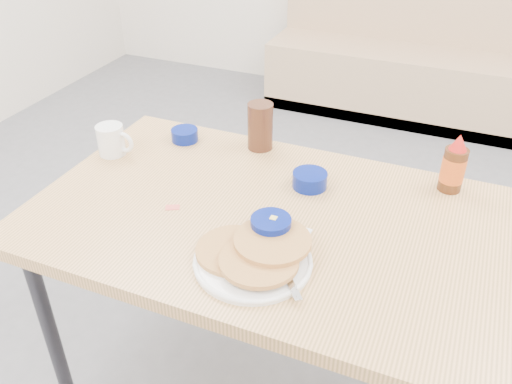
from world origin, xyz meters
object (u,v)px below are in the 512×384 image
at_px(coffee_mug, 112,140).
at_px(amber_tumbler, 260,126).
at_px(pancake_plate, 254,256).
at_px(grits_setting, 271,231).
at_px(creamer_bowl, 185,135).
at_px(dining_table, 286,237).
at_px(booth_bench, 415,62).
at_px(butter_bowl, 310,180).
at_px(syrup_bottle, 454,166).

relative_size(coffee_mug, amber_tumbler, 0.82).
bearing_deg(pancake_plate, grits_setting, 86.57).
relative_size(pancake_plate, coffee_mug, 2.38).
distance_m(coffee_mug, creamer_bowl, 0.24).
xyz_separation_m(dining_table, coffee_mug, (-0.64, 0.12, 0.11)).
relative_size(grits_setting, amber_tumbler, 1.20).
relative_size(booth_bench, pancake_plate, 6.33).
relative_size(butter_bowl, amber_tumbler, 0.66).
relative_size(booth_bench, coffee_mug, 15.03).
bearing_deg(grits_setting, syrup_bottle, 47.55).
bearing_deg(butter_bowl, amber_tumbler, 143.88).
distance_m(dining_table, creamer_bowl, 0.56).
distance_m(pancake_plate, amber_tumbler, 0.58).
relative_size(amber_tumbler, syrup_bottle, 0.88).
xyz_separation_m(booth_bench, butter_bowl, (0.01, -2.36, 0.43)).
bearing_deg(grits_setting, creamer_bowl, 139.79).
bearing_deg(amber_tumbler, creamer_bowl, -168.36).
relative_size(booth_bench, butter_bowl, 18.75).
bearing_deg(coffee_mug, syrup_bottle, 11.16).
bearing_deg(dining_table, syrup_bottle, 39.73).
xyz_separation_m(pancake_plate, syrup_bottle, (0.39, 0.52, 0.06)).
bearing_deg(dining_table, creamer_bowl, 148.45).
relative_size(pancake_plate, butter_bowl, 2.96).
xyz_separation_m(amber_tumbler, syrup_bottle, (0.60, -0.02, -0.00)).
height_order(pancake_plate, amber_tumbler, amber_tumbler).
height_order(dining_table, creamer_bowl, creamer_bowl).
distance_m(booth_bench, pancake_plate, 2.77).
bearing_deg(amber_tumbler, coffee_mug, -152.13).
height_order(butter_bowl, amber_tumbler, amber_tumbler).
relative_size(butter_bowl, syrup_bottle, 0.57).
xyz_separation_m(booth_bench, syrup_bottle, (0.38, -2.21, 0.49)).
distance_m(coffee_mug, syrup_bottle, 1.04).
bearing_deg(dining_table, butter_bowl, 87.62).
distance_m(dining_table, grits_setting, 0.14).
height_order(booth_bench, amber_tumbler, booth_bench).
height_order(dining_table, coffee_mug, coffee_mug).
xyz_separation_m(dining_table, creamer_bowl, (-0.47, 0.29, 0.08)).
height_order(dining_table, amber_tumbler, amber_tumbler).
bearing_deg(coffee_mug, creamer_bowl, 45.50).
height_order(pancake_plate, butter_bowl, pancake_plate).
distance_m(booth_bench, butter_bowl, 2.40).
height_order(coffee_mug, butter_bowl, coffee_mug).
bearing_deg(booth_bench, dining_table, -90.00).
xyz_separation_m(coffee_mug, syrup_bottle, (1.02, 0.20, 0.03)).
bearing_deg(creamer_bowl, dining_table, -31.55).
bearing_deg(coffee_mug, booth_bench, 75.26).
bearing_deg(syrup_bottle, grits_setting, -132.45).
bearing_deg(grits_setting, dining_table, 87.85).
distance_m(grits_setting, amber_tumbler, 0.50).
relative_size(coffee_mug, butter_bowl, 1.25).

